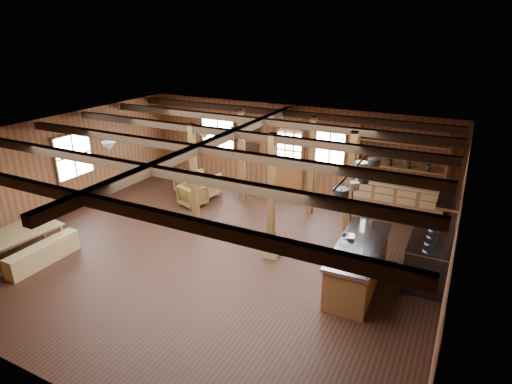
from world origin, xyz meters
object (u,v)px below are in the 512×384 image
armchair_b (193,195)px  armchair_c (203,185)px  commercial_range (432,253)px  dining_table (22,244)px  kitchen_island (358,264)px  armchair_a (188,182)px

armchair_b → armchair_c: bearing=-62.3°
commercial_range → dining_table: size_ratio=1.14×
armchair_c → kitchen_island: bearing=164.1°
kitchen_island → commercial_range: size_ratio=1.27×
kitchen_island → commercial_range: 1.58m
dining_table → armchair_a: (0.98, 5.20, 0.01)m
armchair_c → armchair_b: bearing=107.8°
dining_table → commercial_range: bearing=-62.9°
kitchen_island → armchair_c: size_ratio=2.93×
kitchen_island → armchair_b: kitchen_island is taller
commercial_range → kitchen_island: bearing=-146.8°
kitchen_island → armchair_b: (-5.45, 1.94, -0.15)m
dining_table → armchair_a: size_ratio=2.51×
kitchen_island → dining_table: kitchen_island is taller
dining_table → armchair_c: bearing=-12.1°
kitchen_island → dining_table: (-7.23, -2.37, -0.17)m
armchair_c → dining_table: bearing=81.2°
armchair_b → kitchen_island: bearing=-180.0°
dining_table → armchair_b: armchair_b is taller
armchair_a → armchair_c: 0.73m
armchair_a → armchair_b: armchair_b is taller
commercial_range → armchair_b: bearing=170.9°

